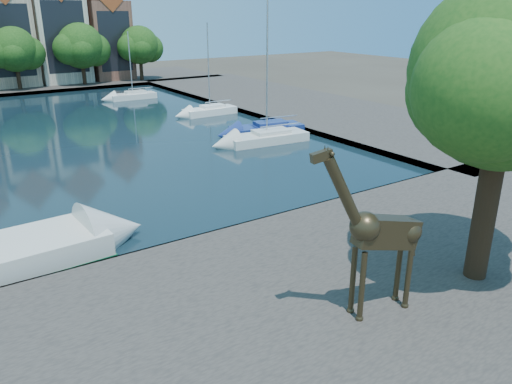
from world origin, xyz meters
TOP-DOWN VIEW (x-y plane):
  - ground at (0.00, 0.00)m, footprint 160.00×160.00m
  - water_basin at (0.00, 24.00)m, footprint 38.00×50.00m
  - near_quay at (0.00, -7.00)m, footprint 50.00×14.00m
  - right_quay at (25.00, 24.00)m, footprint 14.00×52.00m
  - plane_tree at (7.62, -9.01)m, footprint 8.32×6.40m
  - townhouse_east_inner at (2.00, 55.99)m, footprint 5.94×9.18m
  - townhouse_east_mid at (8.50, 55.99)m, footprint 6.43×9.18m
  - townhouse_east_end at (15.00, 55.99)m, footprint 5.44×9.18m
  - far_tree_mid_east at (2.10, 50.49)m, footprint 7.02×5.40m
  - far_tree_east at (10.11, 50.49)m, footprint 7.54×5.80m
  - far_tree_far_east at (18.09, 50.49)m, footprint 6.76×5.20m
  - giraffe_statue at (2.55, -8.53)m, footprint 4.03×1.09m
  - sailboat_right_a at (13.37, 12.99)m, footprint 6.69×2.91m
  - sailboat_right_b at (15.00, 15.37)m, footprint 6.37×3.11m
  - sailboat_right_c at (15.00, 25.16)m, footprint 5.30×1.91m
  - sailboat_right_d at (12.00, 38.21)m, footprint 5.26×1.93m

SIDE VIEW (x-z plane):
  - ground at x=0.00m, z-range 0.00..0.00m
  - water_basin at x=0.00m, z-range 0.00..0.08m
  - near_quay at x=0.00m, z-range 0.00..0.50m
  - right_quay at x=25.00m, z-range 0.00..0.50m
  - sailboat_right_d at x=12.00m, z-range -3.19..4.32m
  - sailboat_right_c at x=15.00m, z-range -3.73..4.92m
  - sailboat_right_a at x=13.37m, z-range -4.57..5.77m
  - sailboat_right_b at x=15.00m, z-range -4.92..6.21m
  - giraffe_statue at x=2.55m, z-range 0.45..6.22m
  - far_tree_far_east at x=18.09m, z-range 1.40..8.76m
  - far_tree_mid_east at x=2.10m, z-range 1.37..8.89m
  - far_tree_east at x=10.11m, z-range 1.32..9.16m
  - townhouse_east_end at x=15.00m, z-range -0.11..14.32m
  - plane_tree at x=7.62m, z-range 2.36..12.98m
  - townhouse_east_inner at x=2.00m, z-range -0.16..15.63m
  - townhouse_east_mid at x=8.50m, z-range -0.22..16.43m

